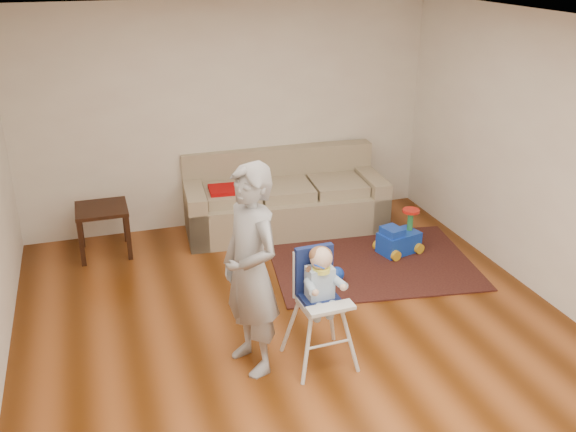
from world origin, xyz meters
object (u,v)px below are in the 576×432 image
object	(u,v)px
sofa	(284,193)
toy_ball	(337,274)
side_table	(104,230)
ride_on_toy	(399,232)
high_chair	(320,308)
adult	(251,271)

from	to	relation	value
sofa	toy_ball	xyz separation A→B (m)	(0.10, -1.50, -0.37)
side_table	toy_ball	size ratio (longest dim) A/B	3.56
sofa	side_table	world-z (taller)	sofa
ride_on_toy	high_chair	world-z (taller)	high_chair
sofa	ride_on_toy	size ratio (longest dim) A/B	5.02
side_table	sofa	bearing A→B (deg)	1.18
sofa	toy_ball	bearing A→B (deg)	-81.59
high_chair	toy_ball	bearing A→B (deg)	59.42
high_chair	ride_on_toy	bearing A→B (deg)	43.73
sofa	toy_ball	distance (m)	1.54
adult	toy_ball	bearing A→B (deg)	115.52
side_table	toy_ball	distance (m)	2.68
toy_ball	high_chair	distance (m)	1.45
toy_ball	ride_on_toy	bearing A→B (deg)	24.93
side_table	high_chair	bearing A→B (deg)	-59.17
toy_ball	sofa	bearing A→B (deg)	93.78
sofa	ride_on_toy	xyz separation A→B (m)	(1.03, -1.07, -0.20)
sofa	toy_ball	size ratio (longest dim) A/B	15.69
toy_ball	high_chair	world-z (taller)	high_chair
side_table	ride_on_toy	distance (m)	3.33
toy_ball	high_chair	xyz separation A→B (m)	(-0.65, -1.22, 0.42)
ride_on_toy	high_chair	xyz separation A→B (m)	(-1.57, -1.65, 0.25)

